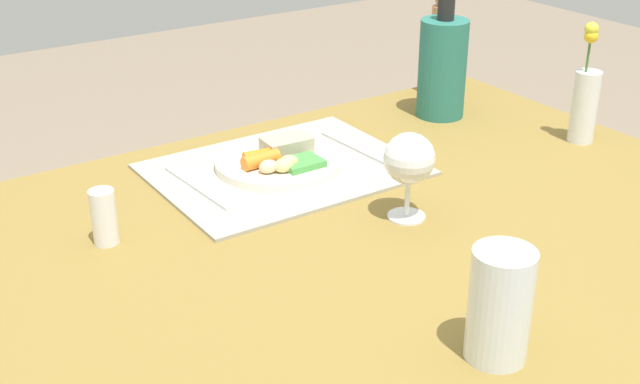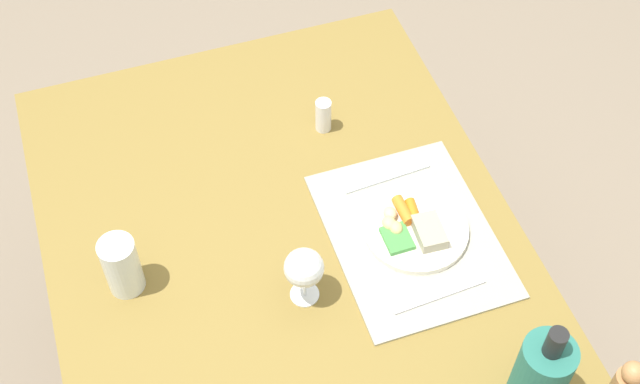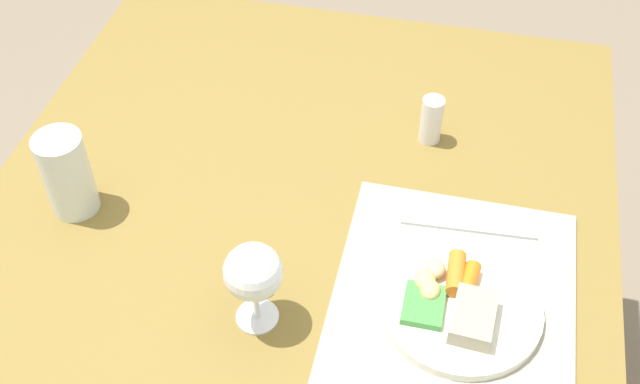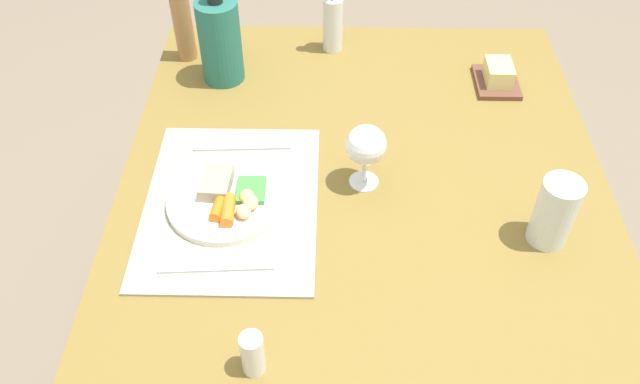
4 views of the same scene
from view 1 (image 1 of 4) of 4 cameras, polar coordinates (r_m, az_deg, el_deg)
name	(u,v)px [view 1 (image 1 of 4)]	position (r m, az deg, el deg)	size (l,w,h in m)	color
dining_table	(358,288)	(1.32, 2.64, -6.61)	(1.36, 1.00, 0.74)	olive
placemat	(283,170)	(1.47, -2.53, 1.55)	(0.45, 0.34, 0.01)	#A29F8F
dinner_plate	(279,160)	(1.47, -2.82, 2.20)	(0.23, 0.23, 0.04)	white
fork	(358,149)	(1.55, 2.63, 3.00)	(0.02, 0.21, 0.01)	silver
knife	(199,187)	(1.41, -8.32, 0.37)	(0.02, 0.21, 0.01)	silver
wine_glass	(408,160)	(1.28, 6.08, 2.22)	(0.08, 0.08, 0.14)	white
flower_vase	(585,100)	(1.66, 17.73, 6.03)	(0.05, 0.05, 0.23)	silver
water_tumbler	(499,312)	(0.99, 12.19, -8.04)	(0.07, 0.07, 0.14)	silver
cooler_bottle	(442,66)	(1.73, 8.40, 8.52)	(0.10, 0.10, 0.26)	#276C5D
pepper_mill	(441,45)	(1.85, 8.30, 9.97)	(0.05, 0.05, 0.24)	#B37A48
salt_shaker	(104,217)	(1.26, -14.62, -1.68)	(0.04, 0.04, 0.09)	white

